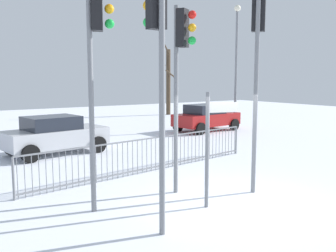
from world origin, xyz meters
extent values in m
plane|color=white|center=(0.00, 0.00, 0.00)|extent=(60.00, 60.00, 0.00)
cylinder|color=slate|center=(-2.91, 1.26, 2.43)|extent=(0.11, 0.11, 4.87)
cube|color=black|center=(-2.76, 1.19, 4.32)|extent=(0.34, 0.38, 0.90)
sphere|color=orange|center=(-2.54, 1.08, 4.32)|extent=(0.20, 0.20, 0.20)
sphere|color=green|center=(-2.54, 1.08, 4.02)|extent=(0.20, 0.20, 0.20)
cylinder|color=slate|center=(-0.64, 1.38, 2.32)|extent=(0.11, 0.11, 4.64)
cube|color=black|center=(-0.55, 1.24, 4.09)|extent=(0.39, 0.35, 0.90)
sphere|color=red|center=(-0.43, 1.02, 4.39)|extent=(0.20, 0.20, 0.20)
sphere|color=orange|center=(-0.43, 1.02, 4.09)|extent=(0.20, 0.20, 0.20)
sphere|color=green|center=(-0.43, 1.02, 3.79)|extent=(0.20, 0.20, 0.20)
cylinder|color=slate|center=(-2.32, -0.60, 2.38)|extent=(0.11, 0.11, 4.76)
cube|color=black|center=(-2.33, -0.43, 4.21)|extent=(0.33, 0.24, 0.90)
sphere|color=orange|center=(-2.35, -0.18, 4.21)|extent=(0.20, 0.20, 0.20)
sphere|color=green|center=(-2.35, -0.18, 3.91)|extent=(0.20, 0.20, 0.20)
cylinder|color=slate|center=(1.01, 0.29, 2.52)|extent=(0.11, 0.11, 5.04)
cube|color=black|center=(1.14, 0.39, 4.49)|extent=(0.37, 0.39, 0.90)
sphere|color=red|center=(1.33, 0.55, 4.79)|extent=(0.20, 0.20, 0.20)
sphere|color=orange|center=(1.33, 0.55, 4.49)|extent=(0.20, 0.20, 0.20)
sphere|color=green|center=(1.33, 0.55, 4.19)|extent=(0.20, 0.20, 0.20)
cylinder|color=slate|center=(-0.69, 0.09, 1.30)|extent=(0.09, 0.09, 2.60)
cube|color=white|center=(-0.31, 0.00, 2.25)|extent=(0.69, 0.20, 0.22)
cube|color=slate|center=(-0.04, 3.57, 1.05)|extent=(8.35, 1.19, 0.04)
cube|color=slate|center=(-0.04, 3.57, 0.12)|extent=(8.35, 1.19, 0.04)
cylinder|color=slate|center=(-4.12, 3.01, 0.53)|extent=(0.02, 0.02, 1.05)
cylinder|color=slate|center=(-3.95, 3.04, 0.53)|extent=(0.02, 0.02, 1.05)
cylinder|color=slate|center=(-3.77, 3.06, 0.53)|extent=(0.02, 0.02, 1.05)
cylinder|color=slate|center=(-3.59, 3.09, 0.53)|extent=(0.02, 0.02, 1.05)
cylinder|color=slate|center=(-3.41, 3.11, 0.53)|extent=(0.02, 0.02, 1.05)
cylinder|color=slate|center=(-3.23, 3.13, 0.53)|extent=(0.02, 0.02, 1.05)
cylinder|color=slate|center=(-3.06, 3.16, 0.53)|extent=(0.02, 0.02, 1.05)
cylinder|color=slate|center=(-2.88, 3.18, 0.53)|extent=(0.02, 0.02, 1.05)
cylinder|color=slate|center=(-2.70, 3.21, 0.53)|extent=(0.02, 0.02, 1.05)
cylinder|color=slate|center=(-2.52, 3.23, 0.53)|extent=(0.02, 0.02, 1.05)
cylinder|color=slate|center=(-2.35, 3.26, 0.53)|extent=(0.02, 0.02, 1.05)
cylinder|color=slate|center=(-2.17, 3.28, 0.53)|extent=(0.02, 0.02, 1.05)
cylinder|color=slate|center=(-1.99, 3.30, 0.53)|extent=(0.02, 0.02, 1.05)
cylinder|color=slate|center=(-1.81, 3.33, 0.53)|extent=(0.02, 0.02, 1.05)
cylinder|color=slate|center=(-1.64, 3.35, 0.53)|extent=(0.02, 0.02, 1.05)
cylinder|color=slate|center=(-1.46, 3.38, 0.53)|extent=(0.02, 0.02, 1.05)
cylinder|color=slate|center=(-1.28, 3.40, 0.53)|extent=(0.02, 0.02, 1.05)
cylinder|color=slate|center=(-1.10, 3.43, 0.53)|extent=(0.02, 0.02, 1.05)
cylinder|color=slate|center=(-0.93, 3.45, 0.53)|extent=(0.02, 0.02, 1.05)
cylinder|color=slate|center=(-0.75, 3.48, 0.53)|extent=(0.02, 0.02, 1.05)
cylinder|color=slate|center=(-0.57, 3.50, 0.53)|extent=(0.02, 0.02, 1.05)
cylinder|color=slate|center=(-0.39, 3.52, 0.53)|extent=(0.02, 0.02, 1.05)
cylinder|color=slate|center=(-0.22, 3.55, 0.53)|extent=(0.02, 0.02, 1.05)
cylinder|color=slate|center=(-0.04, 3.57, 0.53)|extent=(0.02, 0.02, 1.05)
cylinder|color=slate|center=(0.14, 3.60, 0.53)|extent=(0.02, 0.02, 1.05)
cylinder|color=slate|center=(0.32, 3.62, 0.53)|extent=(0.02, 0.02, 1.05)
cylinder|color=slate|center=(0.49, 3.65, 0.53)|extent=(0.02, 0.02, 1.05)
cylinder|color=slate|center=(0.67, 3.67, 0.53)|extent=(0.02, 0.02, 1.05)
cylinder|color=slate|center=(0.85, 3.69, 0.53)|extent=(0.02, 0.02, 1.05)
cylinder|color=slate|center=(1.03, 3.72, 0.53)|extent=(0.02, 0.02, 1.05)
cylinder|color=slate|center=(1.20, 3.74, 0.53)|extent=(0.02, 0.02, 1.05)
cylinder|color=slate|center=(1.38, 3.77, 0.53)|extent=(0.02, 0.02, 1.05)
cylinder|color=slate|center=(1.56, 3.79, 0.53)|extent=(0.02, 0.02, 1.05)
cylinder|color=slate|center=(1.74, 3.82, 0.53)|extent=(0.02, 0.02, 1.05)
cylinder|color=slate|center=(1.91, 3.84, 0.53)|extent=(0.02, 0.02, 1.05)
cylinder|color=slate|center=(2.09, 3.87, 0.53)|extent=(0.02, 0.02, 1.05)
cylinder|color=slate|center=(2.27, 3.89, 0.53)|extent=(0.02, 0.02, 1.05)
cylinder|color=slate|center=(2.45, 3.91, 0.53)|extent=(0.02, 0.02, 1.05)
cylinder|color=slate|center=(2.62, 3.94, 0.53)|extent=(0.02, 0.02, 1.05)
cylinder|color=slate|center=(2.80, 3.96, 0.53)|extent=(0.02, 0.02, 1.05)
cylinder|color=slate|center=(2.98, 3.99, 0.53)|extent=(0.02, 0.02, 1.05)
cylinder|color=slate|center=(3.16, 4.01, 0.53)|extent=(0.02, 0.02, 1.05)
cylinder|color=slate|center=(3.33, 4.04, 0.53)|extent=(0.02, 0.02, 1.05)
cylinder|color=slate|center=(3.51, 4.06, 0.53)|extent=(0.02, 0.02, 1.05)
cylinder|color=slate|center=(3.69, 4.09, 0.53)|extent=(0.02, 0.02, 1.05)
cylinder|color=slate|center=(3.87, 4.11, 0.53)|extent=(0.02, 0.02, 1.05)
cylinder|color=slate|center=(4.04, 4.13, 0.53)|extent=(0.02, 0.02, 1.05)
cylinder|color=slate|center=(-4.21, 3.00, 0.53)|extent=(0.06, 0.06, 1.05)
cylinder|color=slate|center=(4.13, 4.15, 0.53)|extent=(0.06, 0.06, 1.05)
cube|color=#B2B5BA|center=(-1.68, 7.95, 0.65)|extent=(4.01, 2.23, 0.65)
cube|color=#1E232D|center=(-1.83, 7.92, 1.20)|extent=(2.10, 1.76, 0.55)
cylinder|color=black|center=(-0.47, 8.98, 0.32)|extent=(0.67, 0.31, 0.64)
cylinder|color=black|center=(-0.22, 7.30, 0.32)|extent=(0.67, 0.31, 0.64)
cylinder|color=black|center=(-3.14, 8.59, 0.32)|extent=(0.67, 0.31, 0.64)
cylinder|color=black|center=(-2.89, 6.91, 0.32)|extent=(0.67, 0.31, 0.64)
cube|color=maroon|center=(7.23, 9.67, 0.65)|extent=(3.97, 2.13, 0.65)
cube|color=#1E232D|center=(7.08, 9.65, 1.20)|extent=(2.06, 1.71, 0.55)
cylinder|color=black|center=(8.47, 10.67, 0.32)|extent=(0.66, 0.29, 0.64)
cylinder|color=black|center=(8.67, 8.98, 0.32)|extent=(0.66, 0.29, 0.64)
cylinder|color=black|center=(5.79, 10.36, 0.32)|extent=(0.66, 0.29, 0.64)
cylinder|color=black|center=(5.99, 8.67, 0.32)|extent=(0.66, 0.29, 0.64)
cylinder|color=slate|center=(9.00, 9.28, 3.31)|extent=(0.14, 0.14, 6.62)
sphere|color=#F2EACC|center=(9.00, 9.28, 6.73)|extent=(0.36, 0.36, 0.36)
cylinder|color=#473828|center=(10.63, 18.57, 2.58)|extent=(0.35, 0.35, 5.16)
cylinder|color=#473828|center=(10.20, 18.68, 4.23)|extent=(0.36, 0.97, 0.80)
cylinder|color=#473828|center=(10.25, 18.75, 4.15)|extent=(0.50, 0.89, 0.87)
cylinder|color=#473828|center=(10.20, 18.43, 5.47)|extent=(0.42, 1.00, 1.54)
cylinder|color=#473828|center=(10.58, 18.14, 3.22)|extent=(0.94, 0.22, 0.71)
camera|label=1|loc=(-5.93, -6.20, 2.90)|focal=39.83mm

